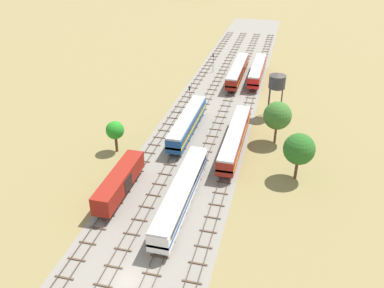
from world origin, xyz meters
TOP-DOWN VIEW (x-y plane):
  - ground_plane at (0.00, 56.00)m, footprint 480.00×480.00m
  - ballast_bed at (0.00, 56.00)m, footprint 18.77×176.00m
  - track_far_left at (-7.39, 57.00)m, footprint 2.40×126.00m
  - track_left at (-2.46, 57.00)m, footprint 2.40×126.00m
  - track_centre_left at (2.46, 57.00)m, footprint 2.40×126.00m
  - track_centre at (7.39, 57.00)m, footprint 2.40×126.00m
  - passenger_coach_centre_left_nearest at (2.46, 14.84)m, footprint 2.96×22.00m
  - freight_boxcar_far_left_near at (-7.38, 15.58)m, footprint 2.87×14.00m
  - passenger_coach_centre_mid at (7.39, 33.43)m, footprint 2.96×22.00m
  - diesel_railcar_left_midfar at (-2.46, 37.33)m, footprint 2.96×20.50m
  - passenger_coach_centre_left_far at (2.46, 69.92)m, footprint 2.96×22.00m
  - diesel_railcar_centre_farther at (7.39, 71.41)m, footprint 2.96×20.50m
  - water_tower at (13.33, 49.69)m, footprint 3.57×3.57m
  - signal_post_nearest at (-4.92, 48.64)m, footprint 0.28×0.47m
  - signal_post_near at (-4.92, 74.37)m, footprint 0.28×0.47m
  - lineside_tree_0 at (18.43, 26.74)m, footprint 5.04×5.04m
  - lineside_tree_1 at (-13.25, 27.79)m, footprint 3.25×3.25m
  - lineside_tree_2 at (14.34, 38.03)m, footprint 5.17×5.17m

SIDE VIEW (x-z plane):
  - ground_plane at x=0.00m, z-range 0.00..0.00m
  - ballast_bed at x=0.00m, z-range 0.00..0.01m
  - track_far_left at x=-7.39m, z-range -0.01..0.28m
  - track_left at x=-2.46m, z-range -0.01..0.28m
  - track_centre_left at x=2.46m, z-range -0.01..0.28m
  - track_centre at x=7.39m, z-range -0.01..0.28m
  - freight_boxcar_far_left_near at x=-7.38m, z-range 0.65..4.25m
  - diesel_railcar_left_midfar at x=-2.46m, z-range 0.70..4.50m
  - diesel_railcar_centre_farther at x=7.39m, z-range 0.70..4.50m
  - passenger_coach_centre_left_nearest at x=2.46m, z-range 0.71..4.51m
  - passenger_coach_centre_mid at x=7.39m, z-range 0.71..4.51m
  - passenger_coach_centre_left_far at x=2.46m, z-range 0.71..4.51m
  - signal_post_near at x=-4.92m, z-range 0.72..5.97m
  - signal_post_nearest at x=-4.92m, z-range 0.75..6.37m
  - lineside_tree_1 at x=-13.25m, z-range 1.27..7.18m
  - lineside_tree_0 at x=18.43m, z-range 1.43..9.39m
  - lineside_tree_2 at x=14.34m, z-range 1.49..9.69m
  - water_tower at x=13.33m, z-range 3.08..12.73m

